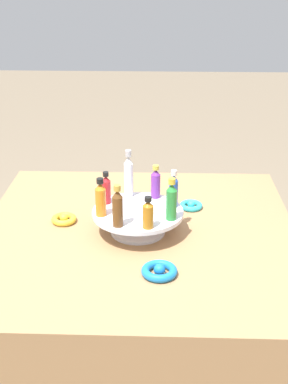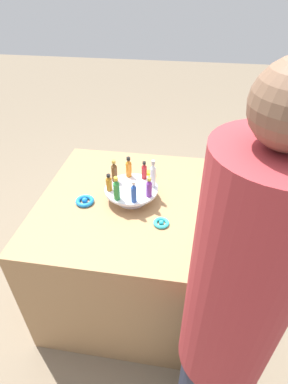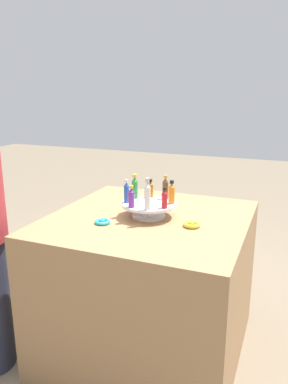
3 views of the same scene
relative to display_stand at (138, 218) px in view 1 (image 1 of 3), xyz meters
The scene contains 13 objects.
party_table 0.41m from the display_stand, ahead, with size 0.94×0.94×0.73m.
display_stand is the anchor object (origin of this frame).
bottle_clear 0.14m from the display_stand, 72.52° to the right, with size 0.03×0.03×0.15m.
bottle_red 0.13m from the display_stand, 27.52° to the right, with size 0.03×0.03×0.10m.
bottle_orange 0.13m from the display_stand, 17.48° to the left, with size 0.03×0.03×0.11m.
bottle_brown 0.13m from the display_stand, 62.48° to the left, with size 0.03×0.03×0.12m.
bottle_amber 0.13m from the display_stand, 107.48° to the left, with size 0.03×0.03×0.09m.
bottle_green 0.13m from the display_stand, 152.48° to the left, with size 0.03×0.03×0.12m.
bottle_blue 0.13m from the display_stand, 162.52° to the right, with size 0.03×0.03×0.11m.
bottle_purple 0.13m from the display_stand, 117.52° to the right, with size 0.03×0.03×0.10m.
ribbon_bow_gold 0.24m from the display_stand, 13.97° to the right, with size 0.08×0.08×0.03m.
ribbon_bow_blue 0.24m from the display_stand, 106.03° to the left, with size 0.09×0.09×0.03m.
ribbon_bow_teal 0.24m from the display_stand, 133.97° to the right, with size 0.07×0.07×0.02m.
Camera 1 is at (-0.07, 1.39, 1.48)m, focal length 50.00 mm.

